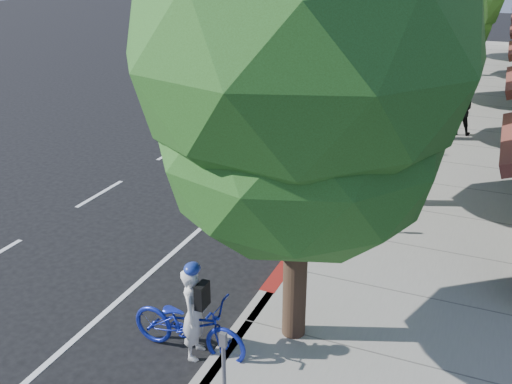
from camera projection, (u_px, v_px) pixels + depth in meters
The scene contains 14 objects.
ground at pixel (284, 273), 11.93m from camera, with size 120.00×120.00×0.00m, color black.
sidewalk at pixel (441, 164), 17.87m from camera, with size 4.60×56.00×0.15m, color gray.
curb at pixel (369, 154), 18.69m from camera, with size 0.30×56.00×0.15m, color #9E998E.
curb_red_segment at pixel (300, 249), 12.75m from camera, with size 0.32×4.00×0.15m, color maroon.
street_tree_0 at pixel (302, 64), 8.05m from camera, with size 5.05×5.05×7.81m.
street_tree_1 at pixel (385, 22), 13.16m from camera, with size 4.60×4.60×7.61m.
street_tree_2 at pixel (421, 2), 18.25m from camera, with size 4.44×4.44×7.57m.
cyclist at pixel (194, 313), 9.24m from camera, with size 0.59×0.39×1.63m, color silver.
bicycle at pixel (188, 325), 9.38m from camera, with size 0.73×2.10×1.10m, color #1726A1.
silver_suv at pixel (311, 148), 16.67m from camera, with size 2.98×6.47×1.80m, color #98989D.
dark_sedan at pixel (355, 86), 24.66m from camera, with size 1.73×4.96×1.63m, color black.
white_pickup at pixel (402, 70), 28.50m from camera, with size 2.01×4.95×1.44m, color #BCBCBC.
dark_suv_far at pixel (394, 52), 32.87m from camera, with size 1.98×4.91×1.67m, color black.
pedestrian at pixel (461, 110), 20.17m from camera, with size 0.84×0.65×1.73m, color black.
Camera 1 is at (3.46, -9.74, 6.23)m, focal length 40.00 mm.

